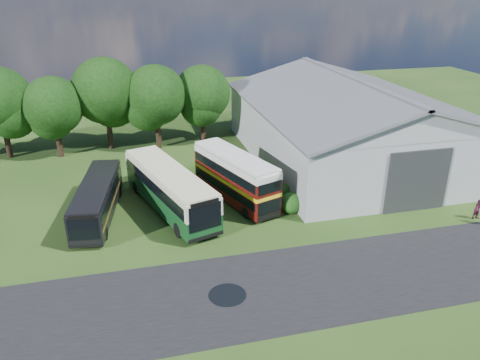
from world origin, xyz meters
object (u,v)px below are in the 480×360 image
object	(u,v)px
bus_dark_single	(97,199)
visitor_b	(479,210)
bus_maroon_double	(235,178)
bus_green_single	(169,189)
storage_shed	(349,118)

from	to	relation	value
bus_dark_single	visitor_b	xyz separation A→B (m)	(27.73, -7.36, -0.69)
bus_maroon_double	bus_green_single	bearing A→B (deg)	164.80
bus_dark_single	bus_maroon_double	bearing A→B (deg)	10.00
bus_green_single	bus_maroon_double	size ratio (longest dim) A/B	1.31
storage_shed	bus_green_single	world-z (taller)	storage_shed
bus_dark_single	visitor_b	world-z (taller)	bus_dark_single
storage_shed	bus_maroon_double	distance (m)	14.94
bus_green_single	bus_maroon_double	world-z (taller)	bus_maroon_double
storage_shed	visitor_b	size ratio (longest dim) A/B	15.68
bus_green_single	visitor_b	bearing A→B (deg)	-35.27
bus_green_single	bus_dark_single	world-z (taller)	bus_green_single
bus_dark_single	visitor_b	bearing A→B (deg)	-6.62
storage_shed	bus_dark_single	world-z (taller)	storage_shed
storage_shed	visitor_b	xyz separation A→B (m)	(3.87, -14.52, -3.38)
storage_shed	bus_maroon_double	world-z (taller)	storage_shed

